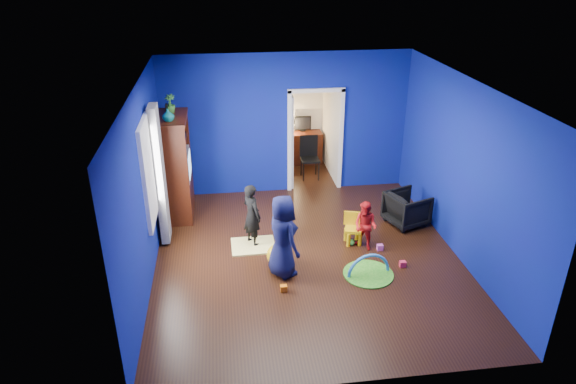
{
  "coord_description": "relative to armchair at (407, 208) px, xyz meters",
  "views": [
    {
      "loc": [
        -1.29,
        -7.15,
        4.65
      ],
      "look_at": [
        -0.28,
        0.4,
        1.05
      ],
      "focal_mm": 32.0,
      "sensor_mm": 36.0,
      "label": 1
    }
  ],
  "objects": [
    {
      "name": "toy_0",
      "position": [
        -0.54,
        -1.41,
        -0.26
      ],
      "size": [
        0.1,
        0.08,
        0.1
      ],
      "primitive_type": "cube",
      "color": "#EA2745",
      "rests_on": "floor"
    },
    {
      "name": "crt_tv",
      "position": [
        -4.2,
        0.98,
        0.71
      ],
      "size": [
        0.46,
        0.7,
        0.54
      ],
      "primitive_type": "cube",
      "color": "silver",
      "rests_on": "tv_armoire"
    },
    {
      "name": "play_mat",
      "position": [
        -1.15,
        -1.55,
        -0.3
      ],
      "size": [
        0.8,
        0.8,
        0.02
      ],
      "primitive_type": "cylinder",
      "color": "#369221",
      "rests_on": "floor"
    },
    {
      "name": "folding_chair",
      "position": [
        -1.42,
        2.34,
        0.15
      ],
      "size": [
        0.4,
        0.4,
        0.92
      ],
      "primitive_type": "cube",
      "color": "black",
      "rests_on": "floor"
    },
    {
      "name": "potted_plant",
      "position": [
        -4.24,
        1.2,
        1.82
      ],
      "size": [
        0.23,
        0.23,
        0.34
      ],
      "primitive_type": "imported",
      "rotation": [
        0.0,
        0.0,
        -0.21
      ],
      "color": "#3A8A32",
      "rests_on": "tv_armoire"
    },
    {
      "name": "book_shelf",
      "position": [
        -1.42,
        3.41,
        1.71
      ],
      "size": [
        0.88,
        0.24,
        0.04
      ],
      "primitive_type": "cube",
      "color": "white",
      "rests_on": "study_desk"
    },
    {
      "name": "doorway",
      "position": [
        -1.42,
        1.79,
        0.74
      ],
      "size": [
        1.16,
        0.1,
        2.1
      ],
      "primitive_type": "cube",
      "color": "white",
      "rests_on": "floor"
    },
    {
      "name": "toddler_red",
      "position": [
        -1.01,
        -0.76,
        0.12
      ],
      "size": [
        0.53,
        0.53,
        0.87
      ],
      "primitive_type": "imported",
      "rotation": [
        0.0,
        0.0,
        -0.78
      ],
      "color": "red",
      "rests_on": "floor"
    },
    {
      "name": "desk_lamp",
      "position": [
        -1.7,
        3.36,
        0.62
      ],
      "size": [
        0.14,
        0.14,
        0.14
      ],
      "primitive_type": "sphere",
      "color": "#FFD88C",
      "rests_on": "study_desk"
    },
    {
      "name": "curtain",
      "position": [
        -4.39,
        -0.06,
        0.94
      ],
      "size": [
        0.14,
        0.42,
        2.4
      ],
      "primitive_type": "cube",
      "color": "slate",
      "rests_on": "floor"
    },
    {
      "name": "wall_right",
      "position": [
        0.48,
        -0.96,
        1.14
      ],
      "size": [
        0.02,
        5.5,
        2.9
      ],
      "primitive_type": "cube",
      "color": "navy",
      "rests_on": "floor"
    },
    {
      "name": "alcove",
      "position": [
        -1.42,
        2.67,
        0.94
      ],
      "size": [
        1.0,
        1.75,
        2.5
      ],
      "primitive_type": null,
      "color": "silver",
      "rests_on": "floor"
    },
    {
      "name": "kid_chair",
      "position": [
        -1.16,
        -0.56,
        -0.06
      ],
      "size": [
        0.35,
        0.35,
        0.5
      ],
      "primitive_type": "cube",
      "rotation": [
        0.0,
        0.0,
        -0.28
      ],
      "color": "yellow",
      "rests_on": "floor"
    },
    {
      "name": "tv_armoire",
      "position": [
        -4.24,
        0.98,
        0.67
      ],
      "size": [
        0.58,
        1.14,
        1.96
      ],
      "primitive_type": "cube",
      "color": "#3E170A",
      "rests_on": "floor"
    },
    {
      "name": "wall_back",
      "position": [
        -2.02,
        1.79,
        1.14
      ],
      "size": [
        5.0,
        0.02,
        2.9
      ],
      "primitive_type": "cube",
      "color": "navy",
      "rests_on": "floor"
    },
    {
      "name": "ceiling",
      "position": [
        -2.02,
        -0.96,
        2.59
      ],
      "size": [
        5.0,
        5.5,
        0.01
      ],
      "primitive_type": "cube",
      "color": "white",
      "rests_on": "wall_back"
    },
    {
      "name": "yellow_blanket",
      "position": [
        -2.9,
        -0.46,
        -0.3
      ],
      "size": [
        0.76,
        0.61,
        0.03
      ],
      "primitive_type": "cube",
      "rotation": [
        0.0,
        0.0,
        0.01
      ],
      "color": "#F2E07A",
      "rests_on": "floor"
    },
    {
      "name": "toy_arch",
      "position": [
        -1.15,
        -1.55,
        -0.29
      ],
      "size": [
        0.72,
        0.15,
        0.72
      ],
      "primitive_type": "torus",
      "rotation": [
        1.57,
        0.0,
        0.15
      ],
      "color": "#3F8CD8",
      "rests_on": "floor"
    },
    {
      "name": "wall_front",
      "position": [
        -2.02,
        -3.71,
        1.14
      ],
      "size": [
        5.0,
        0.02,
        2.9
      ],
      "primitive_type": "cube",
      "color": "navy",
      "rests_on": "floor"
    },
    {
      "name": "desk_monitor",
      "position": [
        -1.42,
        3.42,
        0.64
      ],
      "size": [
        0.4,
        0.05,
        0.32
      ],
      "primitive_type": "cube",
      "color": "black",
      "rests_on": "study_desk"
    },
    {
      "name": "hopper_ball",
      "position": [
        -2.54,
        -1.08,
        -0.13
      ],
      "size": [
        0.37,
        0.37,
        0.37
      ],
      "primitive_type": "sphere",
      "color": "yellow",
      "rests_on": "floor"
    },
    {
      "name": "floor",
      "position": [
        -2.02,
        -0.96,
        -0.31
      ],
      "size": [
        5.0,
        5.5,
        0.01
      ],
      "primitive_type": "cube",
      "color": "black",
      "rests_on": "ground"
    },
    {
      "name": "window_left",
      "position": [
        -4.51,
        -0.61,
        1.24
      ],
      "size": [
        0.03,
        0.95,
        1.55
      ],
      "primitive_type": "cube",
      "color": "white",
      "rests_on": "wall_left"
    },
    {
      "name": "toy_1",
      "position": [
        -2.54,
        -1.81,
        -0.26
      ],
      "size": [
        0.1,
        0.08,
        0.1
      ],
      "primitive_type": "cube",
      "color": "orange",
      "rests_on": "floor"
    },
    {
      "name": "child_black",
      "position": [
        -2.9,
        -0.36,
        0.25
      ],
      "size": [
        0.45,
        0.49,
        1.13
      ],
      "primitive_type": "imported",
      "rotation": [
        0.0,
        0.0,
        2.14
      ],
      "color": "black",
      "rests_on": "floor"
    },
    {
      "name": "toy_3",
      "position": [
        -0.75,
        -0.86,
        -0.26
      ],
      "size": [
        0.1,
        0.08,
        0.1
      ],
      "primitive_type": "cube",
      "color": "#D851A6",
      "rests_on": "floor"
    },
    {
      "name": "toy_2",
      "position": [
        -1.2,
        -0.63,
        -0.26
      ],
      "size": [
        0.11,
        0.11,
        0.11
      ],
      "primitive_type": "sphere",
      "color": "green",
      "rests_on": "floor"
    },
    {
      "name": "child_navy",
      "position": [
        -2.49,
        -1.33,
        0.36
      ],
      "size": [
        0.67,
        0.78,
        1.35
      ],
      "primitive_type": "imported",
      "rotation": [
        0.0,
        0.0,
        2.01
      ],
      "color": "#10173A",
      "rests_on": "floor"
    },
    {
      "name": "study_desk",
      "position": [
        -1.42,
        3.3,
        0.06
      ],
      "size": [
        0.88,
        0.44,
        0.75
      ],
      "primitive_type": "cube",
      "color": "#3D140A",
      "rests_on": "floor"
    },
    {
      "name": "vase",
      "position": [
        -4.24,
        0.68,
        1.76
      ],
      "size": [
        0.28,
        0.28,
        0.22
      ],
      "primitive_type": "imported",
      "rotation": [
        0.0,
        0.0,
        -0.43
      ],
      "color": "#0C4F63",
      "rests_on": "tv_armoire"
    },
    {
      "name": "wall_left",
      "position": [
        -4.52,
        -0.96,
        1.14
      ],
      "size": [
        0.02,
        5.5,
        2.9
      ],
      "primitive_type": "cube",
      "color": "navy",
      "rests_on": "floor"
    },
    {
      "name": "armchair",
      "position": [
        0.0,
        0.0,
        0.0
      ],
      "size": [
        0.88,
        0.86,
        0.63
      ],
      "primitive_type": "imported",
      "rotation": [
        0.0,
        0.0,
        1.92
      ],
      "color": "black",
      "rests_on": "floor"
    }
  ]
}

